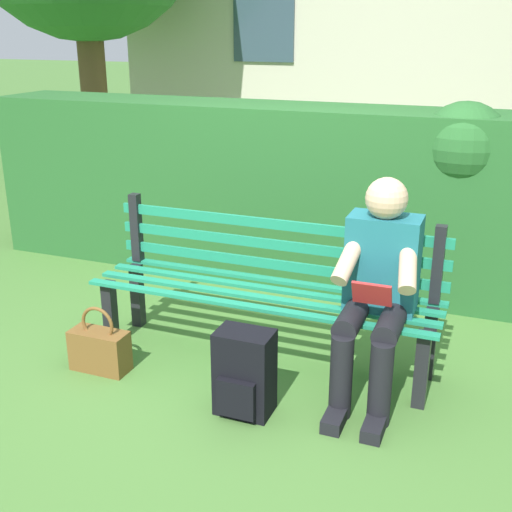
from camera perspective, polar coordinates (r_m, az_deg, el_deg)
name	(u,v)px	position (r m, az deg, el deg)	size (l,w,h in m)	color
ground	(262,360)	(3.96, 0.53, -9.19)	(60.00, 60.00, 0.00)	#477533
park_bench	(267,285)	(3.82, 0.95, -2.59)	(2.06, 0.48, 0.90)	black
person_seated	(377,286)	(3.43, 10.66, -2.58)	(0.44, 0.73, 1.18)	#1E6672
hedge_backdrop	(275,188)	(5.10, 1.66, 6.04)	(4.73, 0.72, 1.44)	#265B28
backpack	(244,373)	(3.37, -1.03, -10.32)	(0.29, 0.27, 0.46)	black
handbag	(100,349)	(3.91, -13.64, -7.98)	(0.34, 0.15, 0.40)	brown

